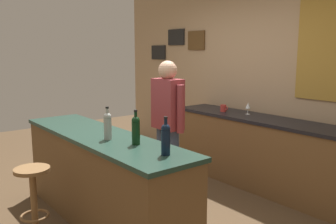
{
  "coord_description": "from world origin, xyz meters",
  "views": [
    {
      "loc": [
        3.09,
        -2.03,
        1.73
      ],
      "look_at": [
        -0.0,
        0.45,
        1.05
      ],
      "focal_mm": 38.5,
      "sensor_mm": 36.0,
      "label": 1
    }
  ],
  "objects": [
    {
      "name": "bar_counter",
      "position": [
        0.0,
        -0.4,
        0.46
      ],
      "size": [
        2.44,
        0.6,
        0.92
      ],
      "color": "brown",
      "rests_on": "ground_plane"
    },
    {
      "name": "bar_stool",
      "position": [
        -0.12,
        -1.04,
        0.46
      ],
      "size": [
        0.32,
        0.32,
        0.68
      ],
      "color": "brown",
      "rests_on": "ground_plane"
    },
    {
      "name": "wine_bottle_b",
      "position": [
        0.53,
        -0.34,
        1.06
      ],
      "size": [
        0.07,
        0.07,
        0.31
      ],
      "color": "black",
      "rests_on": "bar_counter"
    },
    {
      "name": "back_wall",
      "position": [
        0.01,
        2.03,
        1.41
      ],
      "size": [
        6.0,
        0.09,
        2.8
      ],
      "color": "tan",
      "rests_on": "ground_plane"
    },
    {
      "name": "wine_bottle_c",
      "position": [
        0.95,
        -0.33,
        1.06
      ],
      "size": [
        0.07,
        0.07,
        0.31
      ],
      "color": "black",
      "rests_on": "bar_counter"
    },
    {
      "name": "ground_plane",
      "position": [
        0.0,
        0.0,
        0.0
      ],
      "size": [
        10.0,
        10.0,
        0.0
      ],
      "primitive_type": "plane",
      "color": "#4C3823"
    },
    {
      "name": "wine_glass_a",
      "position": [
        0.11,
        1.7,
        1.01
      ],
      "size": [
        0.07,
        0.07,
        0.16
      ],
      "color": "silver",
      "rests_on": "side_counter"
    },
    {
      "name": "wine_bottle_a",
      "position": [
        0.22,
        -0.44,
        1.06
      ],
      "size": [
        0.07,
        0.07,
        0.31
      ],
      "color": "#999E99",
      "rests_on": "bar_counter"
    },
    {
      "name": "bartender",
      "position": [
        -0.02,
        0.45,
        0.94
      ],
      "size": [
        0.52,
        0.21,
        1.62
      ],
      "color": "#384766",
      "rests_on": "ground_plane"
    },
    {
      "name": "side_counter",
      "position": [
        0.4,
        1.65,
        0.45
      ],
      "size": [
        2.65,
        0.56,
        0.9
      ],
      "color": "brown",
      "rests_on": "ground_plane"
    },
    {
      "name": "coffee_mug",
      "position": [
        -0.23,
        1.61,
        0.95
      ],
      "size": [
        0.12,
        0.08,
        0.09
      ],
      "color": "#B2332D",
      "rests_on": "side_counter"
    }
  ]
}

